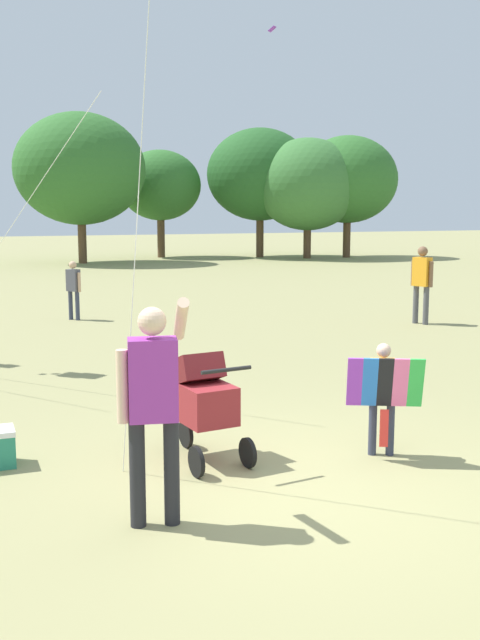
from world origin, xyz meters
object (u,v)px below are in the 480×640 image
Objects in this scene: child_with_butterfly_kite at (383,389)px; person_red_shirt at (73,285)px; person_sitting_far at (422,278)px; stroller at (203,397)px; person_adult_flyer at (153,395)px.

child_with_butterfly_kite is 10.07m from person_red_shirt.
person_red_shirt is at bearing 154.40° from person_sitting_far.
person_sitting_far is at bearing 42.74° from stroller.
stroller is at bearing -137.26° from person_sitting_far.
child_with_butterfly_kite is 8.58m from person_sitting_far.
person_adult_flyer is 1.38× the size of person_red_shirt.
person_red_shirt is at bearing 84.35° from person_adult_flyer.
child_with_butterfly_kite is at bearing 16.79° from person_adult_flyer.
person_adult_flyer is 10.74m from person_sitting_far.
stroller is at bearing -91.55° from person_red_shirt.
person_sitting_far is (6.82, 6.30, 0.33)m from stroller.
stroller is 0.88× the size of person_red_shirt.
stroller is at bearing 161.87° from child_with_butterfly_kite.
stroller is 9.45m from person_red_shirt.
person_adult_flyer reaches higher than child_with_butterfly_kite.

